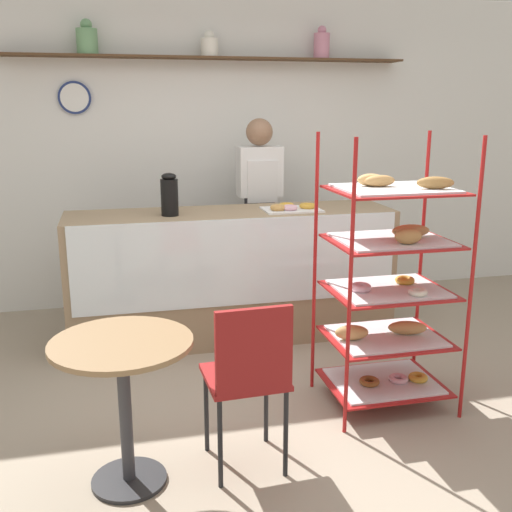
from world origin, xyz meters
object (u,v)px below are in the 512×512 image
at_px(cafe_table, 123,378).
at_px(cafe_chair, 249,370).
at_px(coffee_carafe, 169,195).
at_px(donut_tray_counter, 291,208).
at_px(person_worker, 259,207).
at_px(pastry_rack, 389,286).

relative_size(cafe_table, cafe_chair, 0.82).
distance_m(coffee_carafe, donut_tray_counter, 0.92).
bearing_deg(cafe_table, donut_tray_counter, 52.12).
bearing_deg(coffee_carafe, donut_tray_counter, -0.08).
xyz_separation_m(cafe_chair, donut_tray_counter, (0.71, 1.72, 0.46)).
height_order(cafe_chair, donut_tray_counter, donut_tray_counter).
xyz_separation_m(person_worker, donut_tray_counter, (0.11, -0.58, 0.09)).
relative_size(pastry_rack, cafe_chair, 1.82).
bearing_deg(coffee_carafe, cafe_table, -103.10).
relative_size(person_worker, cafe_chair, 1.87).
xyz_separation_m(cafe_table, cafe_chair, (0.58, -0.06, 0.00)).
bearing_deg(pastry_rack, coffee_carafe, 133.60).
distance_m(pastry_rack, coffee_carafe, 1.71).
relative_size(cafe_table, coffee_carafe, 2.38).
bearing_deg(coffee_carafe, pastry_rack, -46.40).
xyz_separation_m(cafe_chair, coffee_carafe, (-0.19, 1.72, 0.59)).
relative_size(person_worker, donut_tray_counter, 3.86).
relative_size(pastry_rack, person_worker, 0.97).
bearing_deg(pastry_rack, donut_tray_counter, 101.28).
xyz_separation_m(pastry_rack, donut_tray_counter, (-0.24, 1.20, 0.27)).
height_order(pastry_rack, person_worker, person_worker).
height_order(cafe_table, coffee_carafe, coffee_carafe).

